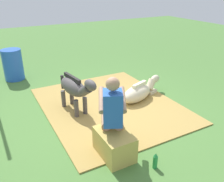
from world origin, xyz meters
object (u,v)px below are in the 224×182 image
person_seated (112,111)px  pony_lying (139,92)px  soda_bottle (155,161)px  water_barrel (13,65)px  hay_bale (114,144)px  pony_standing (75,88)px

person_seated → pony_lying: person_seated is taller
pony_lying → soda_bottle: (-1.99, 1.09, -0.06)m
water_barrel → hay_bale: bearing=-168.4°
hay_bale → soda_bottle: hay_bale is taller
pony_lying → soda_bottle: 2.27m
pony_standing → pony_lying: (-0.12, -1.50, -0.36)m
soda_bottle → water_barrel: 4.91m
person_seated → soda_bottle: size_ratio=4.93×
soda_bottle → water_barrel: size_ratio=0.31×
person_seated → pony_lying: bearing=-47.4°
pony_lying → hay_bale: bearing=134.7°
person_seated → soda_bottle: 0.96m
hay_bale → pony_standing: bearing=0.9°
person_seated → soda_bottle: person_seated is taller
pony_standing → soda_bottle: bearing=-169.0°
person_seated → pony_standing: (1.43, 0.07, -0.15)m
pony_lying → pony_standing: bearing=85.3°
hay_bale → person_seated: person_seated is taller
pony_lying → water_barrel: (2.75, 2.34, 0.23)m
soda_bottle → person_seated: bearing=26.4°
hay_bale → person_seated: bearing=-17.8°
soda_bottle → pony_standing: bearing=11.0°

